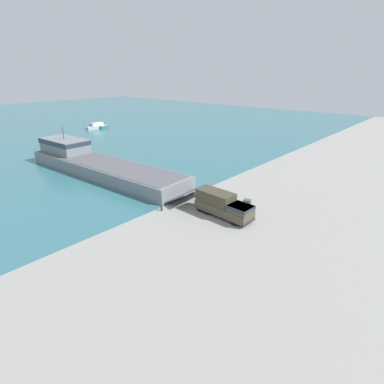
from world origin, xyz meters
name	(u,v)px	position (x,y,z in m)	size (l,w,h in m)	color
ground_plane	(214,205)	(0.00, 0.00, 0.00)	(240.00, 240.00, 0.00)	gray
landing_craft	(95,162)	(-2.80, 26.54, 1.82)	(10.35, 40.64, 7.52)	gray
military_truck	(223,205)	(-2.10, -3.03, 1.60)	(2.90, 8.25, 3.14)	#4C4738
soldier_on_ramp	(228,198)	(1.20, -1.63, 1.05)	(0.49, 0.46, 1.80)	#4C4738
moored_boat_b	(96,127)	(23.15, 68.14, 0.68)	(7.09, 2.53, 2.05)	#B7BABF
moored_boat_c	(99,126)	(25.00, 69.59, 0.63)	(2.99, 7.18, 1.89)	#2D7060
mooring_bollard	(162,207)	(-6.36, 4.20, 0.46)	(0.34, 0.34, 0.84)	#333338
cargo_crate	(247,202)	(2.97, -3.68, 0.44)	(0.88, 1.05, 0.88)	#475638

